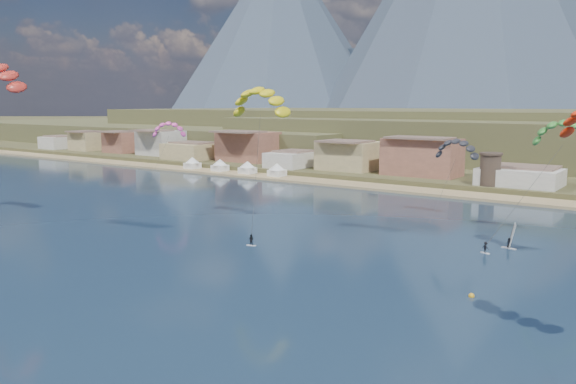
{
  "coord_description": "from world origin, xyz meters",
  "views": [
    {
      "loc": [
        49.99,
        -36.8,
        22.95
      ],
      "look_at": [
        0.0,
        32.0,
        10.0
      ],
      "focal_mm": 36.12,
      "sensor_mm": 36.0,
      "label": 1
    }
  ],
  "objects": [
    {
      "name": "beach_tents",
      "position": [
        -76.25,
        106.0,
        3.71
      ],
      "size": [
        43.4,
        6.4,
        5.0
      ],
      "color": "white",
      "rests_on": "ground"
    },
    {
      "name": "beach",
      "position": [
        0.0,
        106.0,
        0.25
      ],
      "size": [
        2200.0,
        12.0,
        0.9
      ],
      "color": "tan",
      "rests_on": "ground"
    },
    {
      "name": "watchtower",
      "position": [
        5.0,
        114.0,
        6.37
      ],
      "size": [
        5.82,
        5.82,
        8.6
      ],
      "color": "#47382D",
      "rests_on": "ground"
    },
    {
      "name": "town",
      "position": [
        -40.0,
        122.0,
        8.0
      ],
      "size": [
        400.0,
        24.0,
        12.0
      ],
      "color": "silver",
      "rests_on": "ground"
    },
    {
      "name": "kitesurfer_green",
      "position": [
        30.59,
        66.6,
        18.77
      ],
      "size": [
        13.16,
        17.56,
        23.84
      ],
      "color": "silver",
      "rests_on": "ground"
    },
    {
      "name": "distant_kite_dark",
      "position": [
        9.63,
        75.78,
        14.8
      ],
      "size": [
        9.2,
        5.93,
        17.87
      ],
      "color": "#262626",
      "rests_on": "ground"
    },
    {
      "name": "ground",
      "position": [
        0.0,
        0.0,
        0.0
      ],
      "size": [
        2400.0,
        2400.0,
        0.0
      ],
      "primitive_type": "plane",
      "color": "#0E2132",
      "rests_on": "ground"
    },
    {
      "name": "kitesurfer_yellow",
      "position": [
        -16.25,
        45.82,
        24.06
      ],
      "size": [
        14.18,
        14.43,
        28.1
      ],
      "color": "silver",
      "rests_on": "ground"
    },
    {
      "name": "windsurfer",
      "position": [
        25.68,
        57.21,
        1.32
      ],
      "size": [
        2.42,
        2.67,
        4.14
      ],
      "color": "silver",
      "rests_on": "ground"
    },
    {
      "name": "buoy",
      "position": [
        28.56,
        30.25,
        0.12
      ],
      "size": [
        0.72,
        0.72,
        0.72
      ],
      "color": "gold",
      "rests_on": "ground"
    },
    {
      "name": "distant_kite_pink",
      "position": [
        -71.18,
        73.87,
        16.75
      ],
      "size": [
        9.83,
        8.74,
        19.81
      ],
      "color": "#262626",
      "rests_on": "ground"
    }
  ]
}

